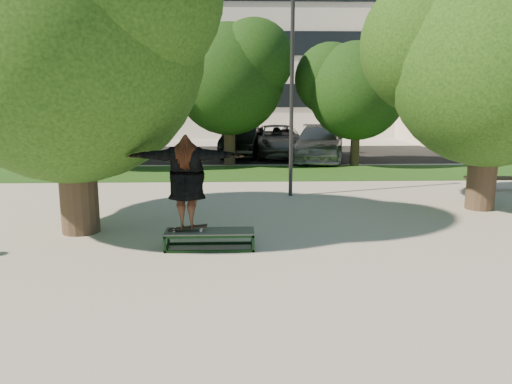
{
  "coord_description": "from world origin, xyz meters",
  "views": [
    {
      "loc": [
        -0.6,
        -10.13,
        3.09
      ],
      "look_at": [
        -0.22,
        0.6,
        0.98
      ],
      "focal_mm": 35.0,
      "sensor_mm": 36.0,
      "label": 1
    }
  ],
  "objects_px": {
    "bench": "(510,179)",
    "car_silver_b": "(319,143)",
    "car_dark": "(241,141)",
    "lamppost": "(292,92)",
    "grind_box": "(210,239)",
    "tree_left": "(65,31)",
    "tree_right": "(488,55)",
    "car_grey": "(278,141)",
    "car_silver_a": "(105,144)"
  },
  "relations": [
    {
      "from": "grind_box",
      "to": "lamppost",
      "type": "bearing_deg",
      "value": 67.67
    },
    {
      "from": "car_dark",
      "to": "car_grey",
      "type": "xyz_separation_m",
      "value": [
        1.91,
        0.2,
        -0.0
      ]
    },
    {
      "from": "tree_left",
      "to": "tree_right",
      "type": "relative_size",
      "value": 1.09
    },
    {
      "from": "lamppost",
      "to": "car_silver_b",
      "type": "height_order",
      "value": "lamppost"
    },
    {
      "from": "tree_right",
      "to": "car_dark",
      "type": "height_order",
      "value": "tree_right"
    },
    {
      "from": "lamppost",
      "to": "grind_box",
      "type": "height_order",
      "value": "lamppost"
    },
    {
      "from": "tree_left",
      "to": "grind_box",
      "type": "height_order",
      "value": "tree_left"
    },
    {
      "from": "grind_box",
      "to": "car_grey",
      "type": "distance_m",
      "value": 15.59
    },
    {
      "from": "grind_box",
      "to": "bench",
      "type": "height_order",
      "value": "bench"
    },
    {
      "from": "bench",
      "to": "car_dark",
      "type": "bearing_deg",
      "value": 138.92
    },
    {
      "from": "lamppost",
      "to": "car_grey",
      "type": "xyz_separation_m",
      "value": [
        0.41,
        10.01,
        -2.37
      ]
    },
    {
      "from": "tree_left",
      "to": "grind_box",
      "type": "bearing_deg",
      "value": -25.02
    },
    {
      "from": "car_dark",
      "to": "car_grey",
      "type": "relative_size",
      "value": 0.84
    },
    {
      "from": "bench",
      "to": "car_silver_a",
      "type": "xyz_separation_m",
      "value": [
        -15.53,
        9.26,
        0.29
      ]
    },
    {
      "from": "grind_box",
      "to": "car_grey",
      "type": "height_order",
      "value": "car_grey"
    },
    {
      "from": "grind_box",
      "to": "tree_left",
      "type": "bearing_deg",
      "value": 154.98
    },
    {
      "from": "tree_left",
      "to": "car_grey",
      "type": "distance_m",
      "value": 15.47
    },
    {
      "from": "bench",
      "to": "tree_right",
      "type": "bearing_deg",
      "value": -127.62
    },
    {
      "from": "car_silver_a",
      "to": "car_dark",
      "type": "bearing_deg",
      "value": 0.41
    },
    {
      "from": "car_dark",
      "to": "car_silver_b",
      "type": "relative_size",
      "value": 0.86
    },
    {
      "from": "bench",
      "to": "car_silver_b",
      "type": "bearing_deg",
      "value": 127.93
    },
    {
      "from": "bench",
      "to": "car_dark",
      "type": "distance_m",
      "value": 12.71
    },
    {
      "from": "car_grey",
      "to": "car_silver_b",
      "type": "relative_size",
      "value": 1.01
    },
    {
      "from": "car_silver_b",
      "to": "tree_right",
      "type": "bearing_deg",
      "value": -63.54
    },
    {
      "from": "car_silver_a",
      "to": "car_grey",
      "type": "bearing_deg",
      "value": 1.87
    },
    {
      "from": "tree_right",
      "to": "bench",
      "type": "height_order",
      "value": "tree_right"
    },
    {
      "from": "tree_right",
      "to": "lamppost",
      "type": "relative_size",
      "value": 1.07
    },
    {
      "from": "tree_left",
      "to": "lamppost",
      "type": "bearing_deg",
      "value": 36.42
    },
    {
      "from": "tree_left",
      "to": "bench",
      "type": "xyz_separation_m",
      "value": [
        12.56,
        4.53,
        -4.05
      ]
    },
    {
      "from": "grind_box",
      "to": "car_silver_a",
      "type": "distance_m",
      "value": 16.4
    },
    {
      "from": "grind_box",
      "to": "car_dark",
      "type": "xyz_separation_m",
      "value": [
        0.7,
        15.16,
        0.59
      ]
    },
    {
      "from": "lamppost",
      "to": "tree_right",
      "type": "bearing_deg",
      "value": -21.28
    },
    {
      "from": "lamppost",
      "to": "grind_box",
      "type": "xyz_separation_m",
      "value": [
        -2.2,
        -5.35,
        -2.96
      ]
    },
    {
      "from": "tree_right",
      "to": "grind_box",
      "type": "relative_size",
      "value": 3.62
    },
    {
      "from": "grind_box",
      "to": "car_silver_a",
      "type": "relative_size",
      "value": 0.47
    },
    {
      "from": "car_dark",
      "to": "car_silver_b",
      "type": "distance_m",
      "value": 3.94
    },
    {
      "from": "grind_box",
      "to": "car_silver_a",
      "type": "height_order",
      "value": "car_silver_a"
    },
    {
      "from": "grind_box",
      "to": "bench",
      "type": "relative_size",
      "value": 0.62
    },
    {
      "from": "car_grey",
      "to": "car_silver_a",
      "type": "bearing_deg",
      "value": 175.68
    },
    {
      "from": "lamppost",
      "to": "grind_box",
      "type": "relative_size",
      "value": 3.39
    },
    {
      "from": "car_dark",
      "to": "car_grey",
      "type": "height_order",
      "value": "car_dark"
    },
    {
      "from": "grind_box",
      "to": "car_silver_a",
      "type": "xyz_separation_m",
      "value": [
        -6.06,
        15.23,
        0.47
      ]
    },
    {
      "from": "tree_right",
      "to": "bench",
      "type": "distance_m",
      "value": 5.08
    },
    {
      "from": "tree_right",
      "to": "lamppost",
      "type": "bearing_deg",
      "value": 158.72
    },
    {
      "from": "car_dark",
      "to": "car_silver_b",
      "type": "bearing_deg",
      "value": -12.88
    },
    {
      "from": "lamppost",
      "to": "car_silver_b",
      "type": "distance_m",
      "value": 9.09
    },
    {
      "from": "tree_left",
      "to": "car_silver_a",
      "type": "bearing_deg",
      "value": 102.15
    },
    {
      "from": "lamppost",
      "to": "car_grey",
      "type": "bearing_deg",
      "value": 87.64
    },
    {
      "from": "tree_right",
      "to": "car_silver_b",
      "type": "xyz_separation_m",
      "value": [
        -2.7,
        10.42,
        -3.29
      ]
    },
    {
      "from": "car_silver_b",
      "to": "car_dark",
      "type": "bearing_deg",
      "value": 172.5
    }
  ]
}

